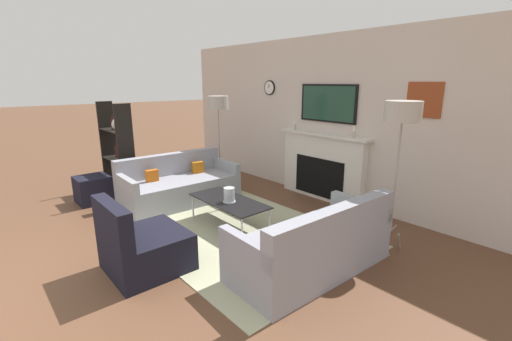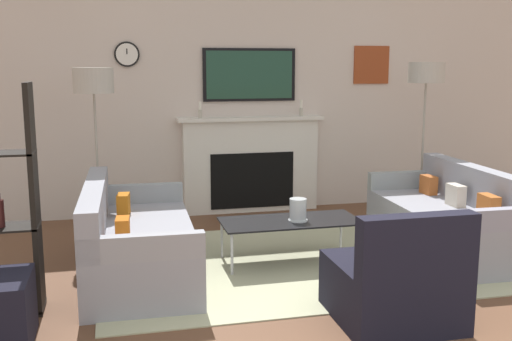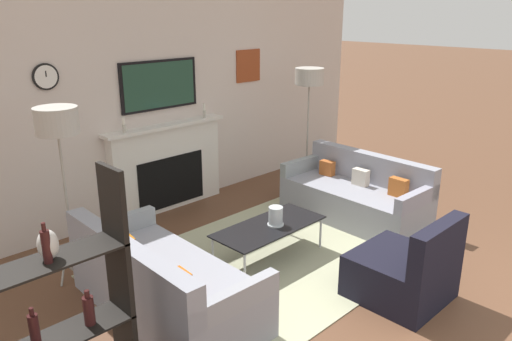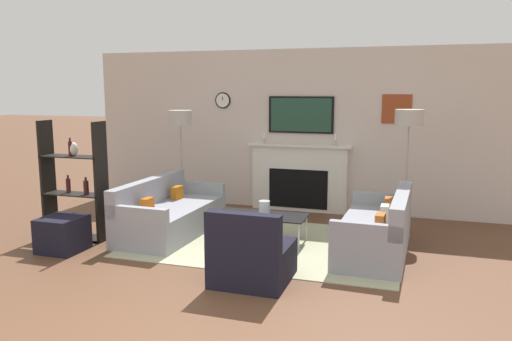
{
  "view_description": "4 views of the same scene",
  "coord_description": "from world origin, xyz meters",
  "px_view_note": "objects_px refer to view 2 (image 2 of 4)",
  "views": [
    {
      "loc": [
        3.51,
        0.42,
        1.96
      ],
      "look_at": [
        -0.04,
        3.52,
        0.73
      ],
      "focal_mm": 24.0,
      "sensor_mm": 36.0,
      "label": 1
    },
    {
      "loc": [
        -1.59,
        -1.85,
        1.74
      ],
      "look_at": [
        -0.25,
        3.68,
        0.73
      ],
      "focal_mm": 42.0,
      "sensor_mm": 36.0,
      "label": 2
    },
    {
      "loc": [
        -3.52,
        -0.2,
        2.54
      ],
      "look_at": [
        -0.15,
        3.2,
        0.96
      ],
      "focal_mm": 35.0,
      "sensor_mm": 36.0,
      "label": 3
    },
    {
      "loc": [
        1.82,
        -3.14,
        2.03
      ],
      "look_at": [
        -0.2,
        3.19,
        0.95
      ],
      "focal_mm": 35.0,
      "sensor_mm": 36.0,
      "label": 4
    }
  ],
  "objects_px": {
    "hurricane_candle": "(298,211)",
    "floor_lamp_right": "(426,76)",
    "floor_lamp_left": "(93,84)",
    "coffee_table": "(290,223)",
    "couch_left": "(134,243)",
    "couch_right": "(447,221)",
    "armchair": "(395,285)"
  },
  "relations": [
    {
      "from": "couch_left",
      "to": "floor_lamp_right",
      "type": "xyz_separation_m",
      "value": [
        3.19,
        1.04,
        1.35
      ]
    },
    {
      "from": "couch_left",
      "to": "floor_lamp_left",
      "type": "distance_m",
      "value": 1.68
    },
    {
      "from": "floor_lamp_left",
      "to": "floor_lamp_right",
      "type": "height_order",
      "value": "floor_lamp_right"
    },
    {
      "from": "couch_right",
      "to": "floor_lamp_left",
      "type": "xyz_separation_m",
      "value": [
        -3.19,
        1.05,
        1.27
      ]
    },
    {
      "from": "couch_left",
      "to": "floor_lamp_right",
      "type": "bearing_deg",
      "value": 18.13
    },
    {
      "from": "couch_left",
      "to": "armchair",
      "type": "distance_m",
      "value": 2.16
    },
    {
      "from": "couch_right",
      "to": "armchair",
      "type": "distance_m",
      "value": 1.81
    },
    {
      "from": "coffee_table",
      "to": "hurricane_candle",
      "type": "distance_m",
      "value": 0.13
    },
    {
      "from": "couch_left",
      "to": "coffee_table",
      "type": "xyz_separation_m",
      "value": [
        1.36,
        0.03,
        0.09
      ]
    },
    {
      "from": "couch_right",
      "to": "floor_lamp_left",
      "type": "distance_m",
      "value": 3.59
    },
    {
      "from": "hurricane_candle",
      "to": "armchair",
      "type": "bearing_deg",
      "value": -78.8
    },
    {
      "from": "couch_right",
      "to": "floor_lamp_right",
      "type": "xyz_separation_m",
      "value": [
        0.3,
        1.05,
        1.33
      ]
    },
    {
      "from": "hurricane_candle",
      "to": "floor_lamp_left",
      "type": "xyz_separation_m",
      "value": [
        -1.71,
        1.05,
        1.09
      ]
    },
    {
      "from": "couch_left",
      "to": "hurricane_candle",
      "type": "xyz_separation_m",
      "value": [
        1.42,
        -0.01,
        0.2
      ]
    },
    {
      "from": "couch_right",
      "to": "coffee_table",
      "type": "distance_m",
      "value": 1.54
    },
    {
      "from": "floor_lamp_right",
      "to": "couch_left",
      "type": "bearing_deg",
      "value": -161.87
    },
    {
      "from": "armchair",
      "to": "coffee_table",
      "type": "relative_size",
      "value": 0.67
    },
    {
      "from": "coffee_table",
      "to": "floor_lamp_right",
      "type": "xyz_separation_m",
      "value": [
        1.83,
        1.02,
        1.26
      ]
    },
    {
      "from": "armchair",
      "to": "couch_left",
      "type": "bearing_deg",
      "value": 141.1
    },
    {
      "from": "couch_left",
      "to": "couch_right",
      "type": "bearing_deg",
      "value": -0.08
    },
    {
      "from": "couch_right",
      "to": "coffee_table",
      "type": "xyz_separation_m",
      "value": [
        -1.53,
        0.03,
        0.07
      ]
    },
    {
      "from": "coffee_table",
      "to": "floor_lamp_right",
      "type": "distance_m",
      "value": 2.44
    },
    {
      "from": "hurricane_candle",
      "to": "floor_lamp_right",
      "type": "relative_size",
      "value": 0.11
    },
    {
      "from": "floor_lamp_left",
      "to": "floor_lamp_right",
      "type": "relative_size",
      "value": 0.97
    },
    {
      "from": "couch_right",
      "to": "hurricane_candle",
      "type": "distance_m",
      "value": 1.49
    },
    {
      "from": "floor_lamp_left",
      "to": "coffee_table",
      "type": "bearing_deg",
      "value": -31.62
    },
    {
      "from": "hurricane_candle",
      "to": "floor_lamp_left",
      "type": "distance_m",
      "value": 2.29
    },
    {
      "from": "couch_left",
      "to": "hurricane_candle",
      "type": "bearing_deg",
      "value": -0.36
    },
    {
      "from": "coffee_table",
      "to": "floor_lamp_right",
      "type": "bearing_deg",
      "value": 29.08
    },
    {
      "from": "hurricane_candle",
      "to": "floor_lamp_right",
      "type": "bearing_deg",
      "value": 30.72
    },
    {
      "from": "coffee_table",
      "to": "floor_lamp_left",
      "type": "distance_m",
      "value": 2.28
    },
    {
      "from": "couch_left",
      "to": "armchair",
      "type": "relative_size",
      "value": 2.3
    }
  ]
}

